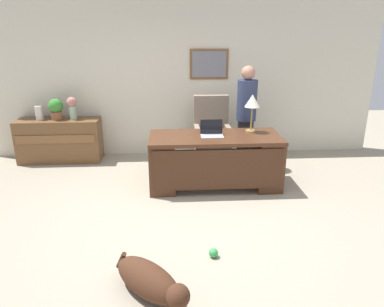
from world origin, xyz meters
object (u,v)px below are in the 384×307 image
Objects in this scene: credenza at (60,140)px; armchair at (212,134)px; person_standing at (246,116)px; desk_lamp at (252,103)px; dog_lying at (150,281)px; dog_toy_ball at (214,253)px; desk at (215,159)px; laptop at (212,132)px; vase_empty at (39,113)px; vase_with_flowers at (72,106)px; potted_plant at (56,108)px.

armchair is at bearing -5.74° from credenza.
person_standing reaches higher than desk_lamp.
credenza is 3.99m from dog_lying.
armchair is 2.83m from dog_toy_ball.
desk is 3.40× the size of desk_lamp.
desk is at bearing -32.56° from laptop.
armchair is 3.45m from dog_lying.
laptop is at bearing -23.90° from vase_empty.
vase_empty is at bearing 156.10° from laptop.
laptop is at bearing -130.26° from person_standing.
credenza is at bearing -179.70° from vase_with_flowers.
desk_lamp is at bearing 16.56° from laptop.
vase_empty is at bearing 162.66° from desk_lamp.
vase_with_flowers is 0.58m from vase_empty.
laptop is (-0.65, -0.77, -0.04)m from person_standing.
potted_plant is at bearing 180.00° from vase_with_flowers.
vase_with_flowers is (-2.37, 0.27, 0.47)m from armchair.
laptop is at bearing 147.44° from desk.
vase_with_flowers is at bearing 170.62° from person_standing.
vase_with_flowers is (-2.86, 1.07, -0.23)m from desk_lamp.
dog_toy_ball is at bearing -48.96° from vase_empty.
dog_lying is at bearing -67.64° from vase_with_flowers.
person_standing is 17.45× the size of dog_toy_ball.
dog_lying is at bearing -109.99° from desk.
desk is at bearing -126.89° from person_standing.
desk is 1.02m from armchair.
credenza is 3.91× the size of potted_plant.
vase_with_flowers is (-2.31, 1.28, 0.55)m from desk.
desk_lamp is at bearing -17.34° from vase_empty.
dog_toy_ball is at bearing -95.87° from armchair.
desk is 1.63× the size of armchair.
vase_empty is (-3.48, 0.48, -0.00)m from person_standing.
person_standing reaches higher than dog_toy_ball.
armchair is at bearing -5.20° from vase_empty.
desk_lamp is 1.54× the size of potted_plant.
credenza is 1.22× the size of armchair.
desk is 0.41m from laptop.
dog_toy_ball is (-0.78, -1.98, -1.15)m from desk_lamp.
dog_lying is 4.06m from potted_plant.
dog_lying is 3.96m from vase_with_flowers.
desk is 7.90× the size of vase_empty.
desk is 1.12× the size of person_standing.
vase_empty reaches higher than dog_toy_ball.
laptop is 0.58× the size of desk_lamp.
person_standing is at bearing -8.56° from credenza.
laptop is 2.83m from potted_plant.
desk_lamp reaches higher than armchair.
desk is 1.82m from dog_toy_ball.
person_standing is (0.54, -0.21, 0.36)m from armchair.
dog_toy_ball is (2.65, -3.05, -0.82)m from vase_empty.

